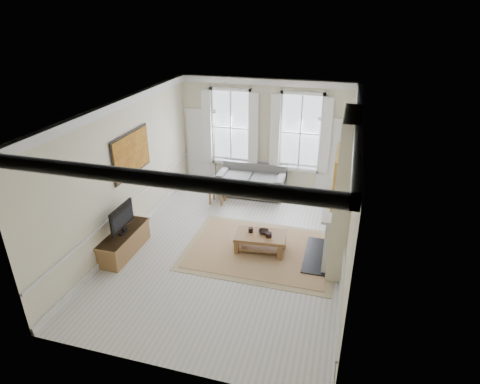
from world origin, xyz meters
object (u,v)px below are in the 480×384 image
(side_table, at_px, (217,190))
(coffee_table, at_px, (261,238))
(sofa, at_px, (252,182))
(tv_stand, at_px, (125,242))

(side_table, height_order, coffee_table, side_table)
(sofa, xyz_separation_m, coffee_table, (0.95, -3.01, -0.01))
(sofa, height_order, tv_stand, sofa)
(coffee_table, bearing_deg, tv_stand, -168.44)
(coffee_table, height_order, tv_stand, tv_stand)
(tv_stand, bearing_deg, side_table, 67.58)
(side_table, bearing_deg, sofa, 47.05)
(side_table, height_order, tv_stand, tv_stand)
(side_table, bearing_deg, tv_stand, -112.42)
(side_table, distance_m, tv_stand, 3.30)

